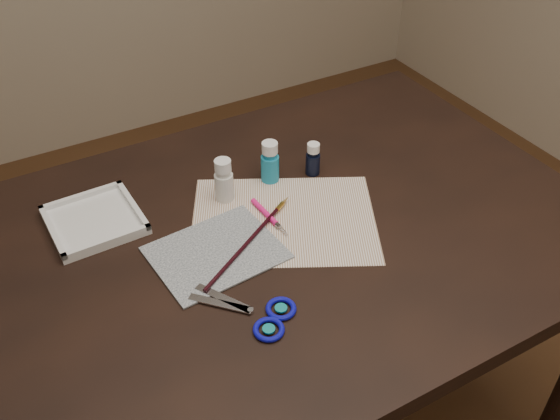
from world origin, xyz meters
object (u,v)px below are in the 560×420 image
paper (284,219)px  paint_bottle_navy (313,159)px  paint_bottle_white (224,180)px  paint_bottle_cyan (270,162)px  canvas (216,252)px  palette_tray (94,220)px  scissors (239,310)px

paper → paint_bottle_navy: 0.18m
paper → paint_bottle_white: 0.15m
paper → paint_bottle_cyan: 0.15m
paint_bottle_white → paper: bearing=-58.8°
canvas → paint_bottle_navy: size_ratio=3.06×
paint_bottle_cyan → paint_bottle_navy: bearing=-14.0°
paint_bottle_navy → palette_tray: size_ratio=0.44×
scissors → palette_tray: bearing=-21.2°
scissors → paint_bottle_white: bearing=-65.0°
paper → paint_bottle_navy: (0.14, 0.11, 0.04)m
paint_bottle_white → scissors: bearing=-111.2°
scissors → palette_tray: (-0.15, 0.36, 0.01)m
palette_tray → paint_bottle_white: bearing=-11.4°
paint_bottle_white → palette_tray: size_ratio=0.55×
scissors → paint_bottle_cyan: bearing=-80.4°
canvas → paint_bottle_cyan: size_ratio=2.44×
canvas → palette_tray: 0.27m
paint_bottle_cyan → scissors: (-0.24, -0.32, -0.04)m
paint_bottle_white → palette_tray: paint_bottle_white is taller
paint_bottle_white → palette_tray: (-0.27, 0.05, -0.04)m
paint_bottle_cyan → palette_tray: paint_bottle_cyan is taller
paint_bottle_navy → canvas: bearing=-155.7°
paint_bottle_white → paint_bottle_navy: 0.21m
paper → paint_bottle_white: bearing=121.2°
paper → paint_bottle_navy: paint_bottle_navy is taller
palette_tray → scissors: bearing=-67.4°
paint_bottle_navy → palette_tray: bearing=172.2°
canvas → paint_bottle_cyan: paint_bottle_cyan is taller
paper → palette_tray: size_ratio=2.11×
palette_tray → canvas: bearing=-48.8°
canvas → scissors: (-0.03, -0.16, 0.00)m
paint_bottle_white → paint_bottle_navy: paint_bottle_white is taller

